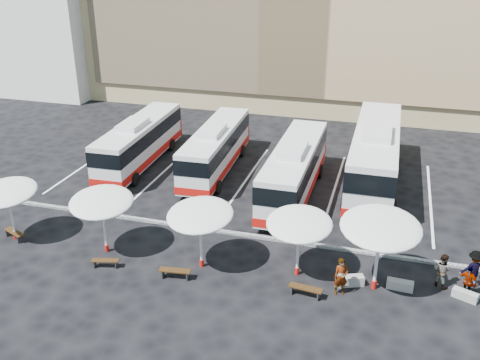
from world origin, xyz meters
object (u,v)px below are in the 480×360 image
(sunshade_4, at_px, (381,228))
(conc_bench_2, at_px, (465,295))
(wood_bench_1, at_px, (105,262))
(sunshade_2, at_px, (200,215))
(bus_3, at_px, (375,154))
(sunshade_1, at_px, (101,202))
(conc_bench_0, at_px, (350,281))
(wood_bench_2, at_px, (175,272))
(passenger_0, at_px, (341,276))
(passenger_1, at_px, (442,271))
(bus_2, at_px, (294,168))
(wood_bench_3, at_px, (305,289))
(bus_1, at_px, (216,147))
(wood_bench_0, at_px, (14,233))
(bus_0, at_px, (140,141))
(conc_bench_1, at_px, (400,285))
(sunshade_0, at_px, (7,193))
(passenger_3, at_px, (474,269))
(passenger_2, at_px, (468,282))
(sunshade_3, at_px, (299,224))

(sunshade_4, distance_m, conc_bench_2, 5.05)
(wood_bench_1, bearing_deg, sunshade_2, 17.34)
(bus_3, bearing_deg, sunshade_2, -121.11)
(sunshade_1, bearing_deg, sunshade_2, 0.62)
(conc_bench_0, bearing_deg, bus_3, 88.82)
(wood_bench_2, bearing_deg, passenger_0, 7.35)
(wood_bench_2, relative_size, passenger_1, 0.91)
(bus_2, xyz_separation_m, passenger_0, (4.11, -9.78, -0.93))
(wood_bench_3, bearing_deg, bus_3, 81.16)
(bus_1, xyz_separation_m, conc_bench_2, (15.67, -11.06, -1.56))
(passenger_0, bearing_deg, bus_3, 61.89)
(bus_1, xyz_separation_m, passenger_1, (14.63, -10.32, -0.91))
(wood_bench_3, height_order, passenger_0, passenger_0)
(sunshade_1, relative_size, wood_bench_0, 2.72)
(sunshade_2, relative_size, passenger_0, 1.99)
(sunshade_4, height_order, passenger_0, sunshade_4)
(bus_3, distance_m, passenger_1, 11.79)
(bus_0, height_order, conc_bench_1, bus_0)
(conc_bench_2, bearing_deg, conc_bench_1, -179.25)
(bus_3, relative_size, conc_bench_2, 12.06)
(passenger_1, bearing_deg, sunshade_4, 51.80)
(bus_3, distance_m, sunshade_0, 22.39)
(bus_3, distance_m, passenger_3, 11.92)
(wood_bench_1, xyz_separation_m, passenger_0, (11.48, 1.09, 0.61))
(wood_bench_2, xyz_separation_m, conc_bench_0, (8.14, 1.79, -0.12))
(passenger_0, bearing_deg, conc_bench_2, -13.38)
(bus_0, distance_m, wood_bench_3, 19.12)
(passenger_2, bearing_deg, sunshade_1, -149.71)
(wood_bench_0, xyz_separation_m, wood_bench_1, (6.16, -1.09, -0.03))
(sunshade_3, relative_size, conc_bench_1, 2.84)
(bus_3, bearing_deg, sunshade_0, -145.01)
(sunshade_4, relative_size, wood_bench_0, 2.71)
(bus_3, relative_size, passenger_0, 7.25)
(wood_bench_0, relative_size, wood_bench_1, 1.09)
(conc_bench_0, bearing_deg, passenger_1, 15.31)
(wood_bench_0, distance_m, wood_bench_1, 6.25)
(wood_bench_1, relative_size, passenger_2, 0.91)
(bus_0, xyz_separation_m, bus_1, (5.69, 0.32, -0.02))
(wood_bench_3, xyz_separation_m, passenger_2, (7.04, 2.08, 0.41))
(wood_bench_0, height_order, wood_bench_2, wood_bench_2)
(bus_3, xyz_separation_m, passenger_1, (3.84, -11.07, -1.32))
(bus_3, height_order, sunshade_0, bus_3)
(wood_bench_2, xyz_separation_m, wood_bench_3, (6.27, 0.35, 0.00))
(bus_0, xyz_separation_m, wood_bench_0, (-1.79, -11.89, -1.44))
(sunshade_0, bearing_deg, sunshade_2, 1.61)
(sunshade_2, bearing_deg, bus_0, 127.74)
(conc_bench_0, height_order, passenger_0, passenger_0)
(bus_2, bearing_deg, conc_bench_0, -63.58)
(sunshade_1, xyz_separation_m, passenger_2, (17.73, 1.14, -2.10))
(conc_bench_2, bearing_deg, passenger_0, -168.03)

